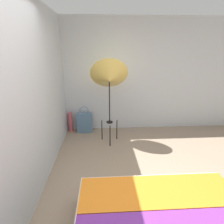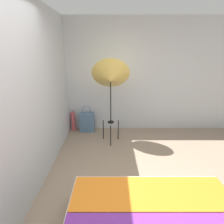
% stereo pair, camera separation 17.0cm
% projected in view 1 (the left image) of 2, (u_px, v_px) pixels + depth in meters
% --- Properties ---
extents(ground_plane, '(14.00, 14.00, 0.00)m').
position_uv_depth(ground_plane, '(138.00, 218.00, 2.12)').
color(ground_plane, gray).
extents(wall_back, '(8.00, 0.05, 2.60)m').
position_uv_depth(wall_back, '(119.00, 77.00, 4.10)').
color(wall_back, '#B7BCC1').
rests_on(wall_back, ground_plane).
extents(wall_side_left, '(0.05, 8.00, 2.60)m').
position_uv_depth(wall_side_left, '(40.00, 95.00, 2.54)').
color(wall_side_left, '#B7BCC1').
rests_on(wall_side_left, ground_plane).
extents(photo_umbrella, '(0.75, 0.60, 1.77)m').
position_uv_depth(photo_umbrella, '(109.00, 78.00, 3.39)').
color(photo_umbrella, black).
rests_on(photo_umbrella, ground_plane).
extents(tote_bag, '(0.36, 0.15, 0.66)m').
position_uv_depth(tote_bag, '(85.00, 123.00, 4.22)').
color(tote_bag, slate).
rests_on(tote_bag, ground_plane).
extents(paper_roll, '(0.10, 0.10, 0.48)m').
position_uv_depth(paper_roll, '(71.00, 122.00, 4.27)').
color(paper_roll, '#BC4C56').
rests_on(paper_roll, ground_plane).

